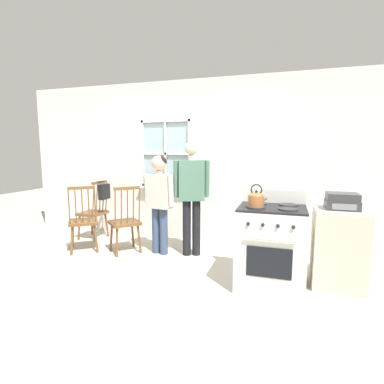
{
  "coord_description": "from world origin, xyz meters",
  "views": [
    {
      "loc": [
        1.52,
        -3.48,
        1.55
      ],
      "look_at": [
        0.34,
        0.23,
        1.0
      ],
      "focal_mm": 28.0,
      "sensor_mm": 36.0,
      "label": 1
    }
  ],
  "objects_px": {
    "person_elderly_left": "(159,194)",
    "potted_plant": "(157,183)",
    "side_counter": "(338,248)",
    "kettle": "(256,199)",
    "chair_by_window": "(94,213)",
    "stereo": "(342,201)",
    "chair_center_cluster": "(125,223)",
    "handbag": "(104,191)",
    "chair_near_wall": "(83,222)",
    "person_teen_center": "(192,189)",
    "stove": "(271,246)"
  },
  "relations": [
    {
      "from": "side_counter",
      "to": "stove",
      "type": "bearing_deg",
      "value": -162.19
    },
    {
      "from": "chair_near_wall",
      "to": "chair_center_cluster",
      "type": "xyz_separation_m",
      "value": [
        0.64,
        0.15,
        0.0
      ]
    },
    {
      "from": "chair_near_wall",
      "to": "person_teen_center",
      "type": "relative_size",
      "value": 0.62
    },
    {
      "from": "chair_by_window",
      "to": "potted_plant",
      "type": "distance_m",
      "value": 1.22
    },
    {
      "from": "chair_by_window",
      "to": "kettle",
      "type": "distance_m",
      "value": 3.15
    },
    {
      "from": "chair_by_window",
      "to": "chair_center_cluster",
      "type": "height_order",
      "value": "same"
    },
    {
      "from": "chair_near_wall",
      "to": "potted_plant",
      "type": "distance_m",
      "value": 1.39
    },
    {
      "from": "chair_center_cluster",
      "to": "kettle",
      "type": "relative_size",
      "value": 4.14
    },
    {
      "from": "chair_center_cluster",
      "to": "person_teen_center",
      "type": "xyz_separation_m",
      "value": [
        1.0,
        0.18,
        0.53
      ]
    },
    {
      "from": "chair_by_window",
      "to": "stereo",
      "type": "relative_size",
      "value": 3.01
    },
    {
      "from": "chair_by_window",
      "to": "person_elderly_left",
      "type": "xyz_separation_m",
      "value": [
        1.41,
        -0.36,
        0.44
      ]
    },
    {
      "from": "stove",
      "to": "stereo",
      "type": "distance_m",
      "value": 0.92
    },
    {
      "from": "person_elderly_left",
      "to": "person_teen_center",
      "type": "height_order",
      "value": "person_teen_center"
    },
    {
      "from": "chair_by_window",
      "to": "handbag",
      "type": "distance_m",
      "value": 0.46
    },
    {
      "from": "person_teen_center",
      "to": "potted_plant",
      "type": "height_order",
      "value": "person_teen_center"
    },
    {
      "from": "handbag",
      "to": "stereo",
      "type": "height_order",
      "value": "stereo"
    },
    {
      "from": "kettle",
      "to": "potted_plant",
      "type": "relative_size",
      "value": 0.98
    },
    {
      "from": "chair_center_cluster",
      "to": "kettle",
      "type": "bearing_deg",
      "value": 115.12
    },
    {
      "from": "chair_by_window",
      "to": "handbag",
      "type": "relative_size",
      "value": 3.33
    },
    {
      "from": "side_counter",
      "to": "chair_by_window",
      "type": "bearing_deg",
      "value": 168.64
    },
    {
      "from": "chair_by_window",
      "to": "person_teen_center",
      "type": "xyz_separation_m",
      "value": [
        1.88,
        -0.28,
        0.53
      ]
    },
    {
      "from": "stove",
      "to": "potted_plant",
      "type": "relative_size",
      "value": 4.31
    },
    {
      "from": "stereo",
      "to": "person_elderly_left",
      "type": "bearing_deg",
      "value": 169.9
    },
    {
      "from": "kettle",
      "to": "potted_plant",
      "type": "height_order",
      "value": "kettle"
    },
    {
      "from": "person_teen_center",
      "to": "side_counter",
      "type": "distance_m",
      "value": 2.03
    },
    {
      "from": "person_elderly_left",
      "to": "side_counter",
      "type": "distance_m",
      "value": 2.45
    },
    {
      "from": "chair_by_window",
      "to": "handbag",
      "type": "bearing_deg",
      "value": 90.0
    },
    {
      "from": "chair_near_wall",
      "to": "kettle",
      "type": "relative_size",
      "value": 4.14
    },
    {
      "from": "handbag",
      "to": "stereo",
      "type": "distance_m",
      "value": 3.63
    },
    {
      "from": "potted_plant",
      "to": "chair_center_cluster",
      "type": "bearing_deg",
      "value": -98.83
    },
    {
      "from": "potted_plant",
      "to": "kettle",
      "type": "bearing_deg",
      "value": -39.7
    },
    {
      "from": "side_counter",
      "to": "stereo",
      "type": "bearing_deg",
      "value": -90.0
    },
    {
      "from": "potted_plant",
      "to": "stove",
      "type": "bearing_deg",
      "value": -34.89
    },
    {
      "from": "chair_near_wall",
      "to": "side_counter",
      "type": "relative_size",
      "value": 1.14
    },
    {
      "from": "stove",
      "to": "handbag",
      "type": "xyz_separation_m",
      "value": [
        -2.82,
        0.99,
        0.38
      ]
    },
    {
      "from": "kettle",
      "to": "stereo",
      "type": "xyz_separation_m",
      "value": [
        0.9,
        0.35,
        -0.04
      ]
    },
    {
      "from": "kettle",
      "to": "stereo",
      "type": "distance_m",
      "value": 0.96
    },
    {
      "from": "chair_center_cluster",
      "to": "potted_plant",
      "type": "height_order",
      "value": "potted_plant"
    },
    {
      "from": "kettle",
      "to": "person_teen_center",
      "type": "bearing_deg",
      "value": 139.79
    },
    {
      "from": "stereo",
      "to": "potted_plant",
      "type": "bearing_deg",
      "value": 156.5
    },
    {
      "from": "person_elderly_left",
      "to": "potted_plant",
      "type": "height_order",
      "value": "person_elderly_left"
    },
    {
      "from": "side_counter",
      "to": "kettle",
      "type": "bearing_deg",
      "value": -157.78
    },
    {
      "from": "chair_by_window",
      "to": "chair_center_cluster",
      "type": "xyz_separation_m",
      "value": [
        0.89,
        -0.46,
        0.0
      ]
    },
    {
      "from": "handbag",
      "to": "stove",
      "type": "bearing_deg",
      "value": -19.28
    },
    {
      "from": "chair_center_cluster",
      "to": "potted_plant",
      "type": "relative_size",
      "value": 4.07
    },
    {
      "from": "person_elderly_left",
      "to": "potted_plant",
      "type": "bearing_deg",
      "value": 127.13
    },
    {
      "from": "chair_center_cluster",
      "to": "potted_plant",
      "type": "bearing_deg",
      "value": -145.39
    },
    {
      "from": "chair_center_cluster",
      "to": "side_counter",
      "type": "xyz_separation_m",
      "value": [
        2.89,
        -0.3,
        -0.01
      ]
    },
    {
      "from": "person_elderly_left",
      "to": "side_counter",
      "type": "relative_size",
      "value": 1.63
    },
    {
      "from": "person_teen_center",
      "to": "chair_by_window",
      "type": "bearing_deg",
      "value": 152.15
    }
  ]
}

